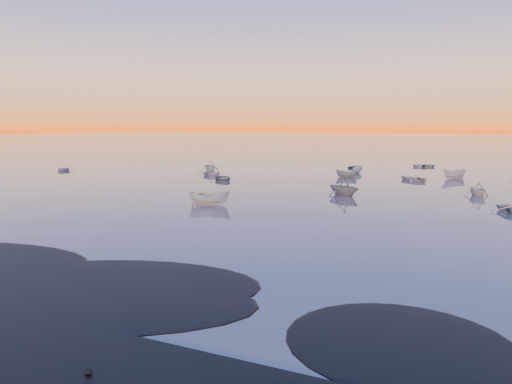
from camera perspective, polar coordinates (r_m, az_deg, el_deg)
The scene contains 5 objects.
ground at distance 119.11m, azimuth 14.74°, elevation 3.84°, with size 600.00×600.00×0.00m, color #6C615A.
moored_fleet at distance 73.66m, azimuth 7.72°, elevation 1.72°, with size 124.00×58.00×1.20m, color #BCBCB7, non-canonical shape.
boat_near_left at distance 68.58m, azimuth -3.82°, elevation 1.32°, with size 4.22×1.76×1.05m, color slate.
boat_near_center at distance 48.14m, azimuth -5.31°, elevation -1.47°, with size 3.99×1.69×1.38m, color #BCBCB7.
boat_near_right at distance 59.01m, azimuth 23.99°, elevation -0.40°, with size 3.32×1.50×1.16m, color #BCBCB7.
Camera 1 is at (22.52, -16.71, 7.74)m, focal length 35.00 mm.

